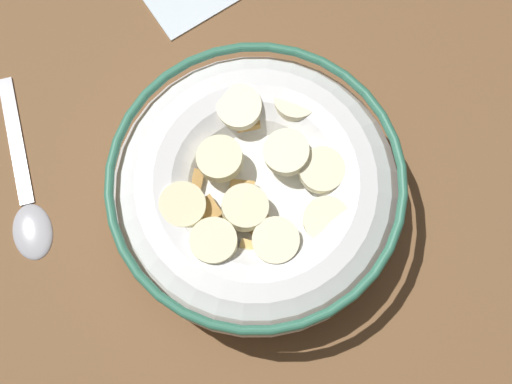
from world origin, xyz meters
TOP-DOWN VIEW (x-y plane):
  - ground_plane at (0.00, 0.00)cm, footprint 134.45×134.45cm
  - cereal_bowl at (0.00, 0.01)cm, footprint 18.67×18.67cm
  - spoon at (-7.35, -13.95)cm, footprint 13.71×5.07cm

SIDE VIEW (x-z plane):
  - ground_plane at x=0.00cm, z-range -2.00..0.00cm
  - spoon at x=-7.35cm, z-range -0.06..0.74cm
  - cereal_bowl at x=0.00cm, z-range 0.04..6.45cm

